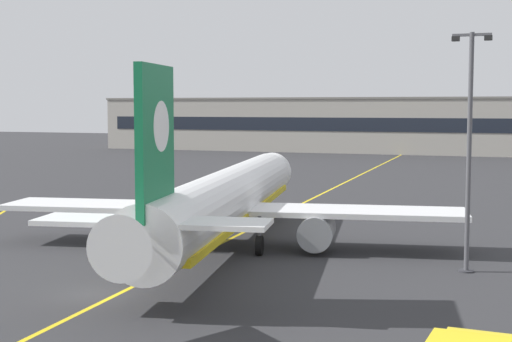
# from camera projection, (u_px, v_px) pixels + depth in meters

# --- Properties ---
(ground_plane) EXTENTS (400.00, 400.00, 0.00)m
(ground_plane) POSITION_uv_depth(u_px,v_px,m) (94.00, 295.00, 38.40)
(ground_plane) COLOR #2D2D30
(taxiway_centreline) EXTENTS (6.58, 179.90, 0.01)m
(taxiway_centreline) POSITION_uv_depth(u_px,v_px,m) (278.00, 215.00, 66.46)
(taxiway_centreline) COLOR yellow
(taxiway_centreline) RESTS_ON ground
(airliner_foreground) EXTENTS (32.34, 41.32, 11.65)m
(airliner_foreground) POSITION_uv_depth(u_px,v_px,m) (226.00, 200.00, 50.69)
(airliner_foreground) COLOR white
(airliner_foreground) RESTS_ON ground
(apron_lamp_post) EXTENTS (2.24, 0.90, 13.94)m
(apron_lamp_post) POSITION_uv_depth(u_px,v_px,m) (469.00, 148.00, 43.23)
(apron_lamp_post) COLOR #515156
(apron_lamp_post) RESTS_ON ground
(terminal_building) EXTENTS (128.48, 12.40, 11.52)m
(terminal_building) POSITION_uv_depth(u_px,v_px,m) (392.00, 125.00, 154.64)
(terminal_building) COLOR #9E998E
(terminal_building) RESTS_ON ground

